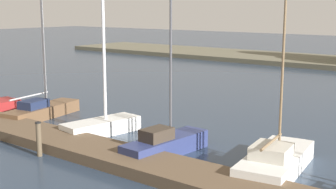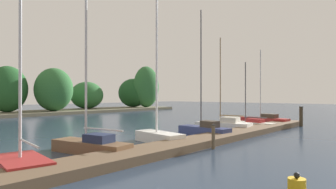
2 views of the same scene
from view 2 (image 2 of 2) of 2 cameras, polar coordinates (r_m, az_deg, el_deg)
name	(u,v)px [view 2 (image 2 of 2)]	position (r m, az deg, el deg)	size (l,w,h in m)	color
dock_pier	(188,144)	(13.94, 3.96, -9.68)	(29.41, 1.80, 0.35)	brown
far_shore	(77,95)	(43.83, -17.64, -0.12)	(56.78, 8.00, 7.58)	#66604C
sailboat_2	(21,159)	(10.89, -27.12, -11.23)	(1.74, 3.43, 7.96)	maroon
sailboat_3	(89,144)	(12.94, -15.37, -9.37)	(1.69, 4.17, 7.37)	brown
sailboat_4	(158,133)	(15.30, -2.07, -7.70)	(1.51, 3.30, 7.92)	white
sailboat_5	(203,129)	(17.68, 6.94, -6.85)	(1.14, 3.61, 7.69)	navy
sailboat_6	(223,125)	(21.01, 10.76, -5.92)	(1.91, 4.12, 6.62)	white
sailboat_7	(248,123)	(23.55, 15.49, -5.51)	(1.28, 4.48, 5.10)	silver
sailboat_8	(263,120)	(26.37, 18.20, -4.76)	(1.37, 4.52, 6.46)	maroon
mooring_piling_1	(213,137)	(13.60, 8.95, -8.23)	(0.19, 0.19, 1.13)	brown
mooring_piling_2	(301,116)	(25.41, 24.82, -3.94)	(0.31, 0.31, 1.59)	#3D3323
channel_buoy_1	(297,184)	(8.54, 24.11, -15.83)	(0.45, 0.45, 0.47)	gold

